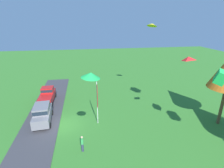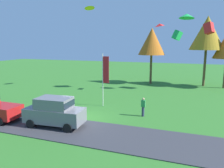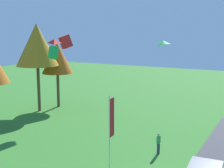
{
  "view_description": "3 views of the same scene",
  "coord_description": "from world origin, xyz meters",
  "px_view_note": "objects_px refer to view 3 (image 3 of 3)",
  "views": [
    {
      "loc": [
        19.01,
        2.85,
        11.99
      ],
      "look_at": [
        0.6,
        5.91,
        5.19
      ],
      "focal_mm": 28.0,
      "sensor_mm": 36.0,
      "label": 1
    },
    {
      "loc": [
        8.7,
        -16.33,
        6.41
      ],
      "look_at": [
        1.39,
        3.94,
        2.44
      ],
      "focal_mm": 35.0,
      "sensor_mm": 36.0,
      "label": 2
    },
    {
      "loc": [
        -17.53,
        -5.65,
        9.78
      ],
      "look_at": [
        2.87,
        5.36,
        5.71
      ],
      "focal_mm": 50.0,
      "sensor_mm": 36.0,
      "label": 3
    }
  ],
  "objects_px": {
    "person_on_lawn": "(158,143)",
    "tree_right_of_center": "(57,58)",
    "kite_diamond_high_right": "(54,41)",
    "kite_delta_mid_center": "(163,43)",
    "tree_center_back": "(37,45)",
    "kite_box_near_flag": "(53,53)",
    "kite_box_topmost": "(66,42)",
    "flag_banner": "(111,123)"
  },
  "relations": [
    {
      "from": "person_on_lawn",
      "to": "kite_diamond_high_right",
      "type": "height_order",
      "value": "kite_diamond_high_right"
    },
    {
      "from": "tree_right_of_center",
      "to": "kite_delta_mid_center",
      "type": "distance_m",
      "value": 16.73
    },
    {
      "from": "tree_center_back",
      "to": "kite_box_topmost",
      "type": "height_order",
      "value": "tree_center_back"
    },
    {
      "from": "tree_right_of_center",
      "to": "kite_diamond_high_right",
      "type": "height_order",
      "value": "kite_diamond_high_right"
    },
    {
      "from": "tree_center_back",
      "to": "kite_box_near_flag",
      "type": "relative_size",
      "value": 9.36
    },
    {
      "from": "kite_diamond_high_right",
      "to": "kite_box_near_flag",
      "type": "height_order",
      "value": "kite_diamond_high_right"
    },
    {
      "from": "person_on_lawn",
      "to": "kite_delta_mid_center",
      "type": "relative_size",
      "value": 1.36
    },
    {
      "from": "person_on_lawn",
      "to": "tree_right_of_center",
      "type": "relative_size",
      "value": 0.21
    },
    {
      "from": "kite_delta_mid_center",
      "to": "tree_right_of_center",
      "type": "bearing_deg",
      "value": 71.15
    },
    {
      "from": "tree_center_back",
      "to": "kite_box_topmost",
      "type": "relative_size",
      "value": 7.8
    },
    {
      "from": "flag_banner",
      "to": "kite_box_near_flag",
      "type": "xyz_separation_m",
      "value": [
        6.29,
        9.91,
        4.07
      ]
    },
    {
      "from": "kite_box_near_flag",
      "to": "tree_right_of_center",
      "type": "bearing_deg",
      "value": 35.81
    },
    {
      "from": "tree_center_back",
      "to": "tree_right_of_center",
      "type": "bearing_deg",
      "value": -15.24
    },
    {
      "from": "kite_box_near_flag",
      "to": "kite_box_topmost",
      "type": "distance_m",
      "value": 4.16
    },
    {
      "from": "person_on_lawn",
      "to": "tree_center_back",
      "type": "relative_size",
      "value": 0.16
    },
    {
      "from": "tree_center_back",
      "to": "kite_diamond_high_right",
      "type": "distance_m",
      "value": 9.61
    },
    {
      "from": "person_on_lawn",
      "to": "tree_right_of_center",
      "type": "bearing_deg",
      "value": 62.76
    },
    {
      "from": "flag_banner",
      "to": "kite_delta_mid_center",
      "type": "relative_size",
      "value": 4.33
    },
    {
      "from": "kite_diamond_high_right",
      "to": "flag_banner",
      "type": "bearing_deg",
      "value": -117.45
    },
    {
      "from": "person_on_lawn",
      "to": "flag_banner",
      "type": "height_order",
      "value": "flag_banner"
    },
    {
      "from": "tree_right_of_center",
      "to": "kite_box_topmost",
      "type": "relative_size",
      "value": 6.12
    },
    {
      "from": "person_on_lawn",
      "to": "tree_center_back",
      "type": "distance_m",
      "value": 19.66
    },
    {
      "from": "kite_diamond_high_right",
      "to": "kite_box_topmost",
      "type": "distance_m",
      "value": 6.76
    },
    {
      "from": "kite_diamond_high_right",
      "to": "kite_box_near_flag",
      "type": "xyz_separation_m",
      "value": [
        2.11,
        1.86,
        -1.23
      ]
    },
    {
      "from": "person_on_lawn",
      "to": "tree_right_of_center",
      "type": "xyz_separation_m",
      "value": [
        8.57,
        16.64,
        5.37
      ]
    },
    {
      "from": "tree_center_back",
      "to": "kite_box_near_flag",
      "type": "bearing_deg",
      "value": -125.13
    },
    {
      "from": "kite_diamond_high_right",
      "to": "kite_delta_mid_center",
      "type": "bearing_deg",
      "value": -68.96
    },
    {
      "from": "kite_diamond_high_right",
      "to": "person_on_lawn",
      "type": "bearing_deg",
      "value": -88.65
    },
    {
      "from": "kite_box_near_flag",
      "to": "kite_delta_mid_center",
      "type": "distance_m",
      "value": 10.98
    },
    {
      "from": "person_on_lawn",
      "to": "kite_box_topmost",
      "type": "xyz_separation_m",
      "value": [
        5.72,
        13.14,
        7.54
      ]
    },
    {
      "from": "flag_banner",
      "to": "kite_box_topmost",
      "type": "bearing_deg",
      "value": 47.94
    },
    {
      "from": "tree_center_back",
      "to": "kite_box_near_flag",
      "type": "xyz_separation_m",
      "value": [
        -3.93,
        -5.58,
        -0.45
      ]
    },
    {
      "from": "person_on_lawn",
      "to": "kite_delta_mid_center",
      "type": "xyz_separation_m",
      "value": [
        3.22,
        0.97,
        7.8
      ]
    },
    {
      "from": "kite_diamond_high_right",
      "to": "tree_center_back",
      "type": "bearing_deg",
      "value": 50.95
    },
    {
      "from": "flag_banner",
      "to": "kite_box_near_flag",
      "type": "distance_m",
      "value": 12.43
    },
    {
      "from": "tree_center_back",
      "to": "kite_delta_mid_center",
      "type": "xyz_separation_m",
      "value": [
        -2.58,
        -16.42,
        0.69
      ]
    },
    {
      "from": "tree_right_of_center",
      "to": "tree_center_back",
      "type": "bearing_deg",
      "value": 164.76
    },
    {
      "from": "kite_box_near_flag",
      "to": "kite_delta_mid_center",
      "type": "bearing_deg",
      "value": -82.94
    },
    {
      "from": "person_on_lawn",
      "to": "tree_center_back",
      "type": "bearing_deg",
      "value": 71.55
    },
    {
      "from": "tree_center_back",
      "to": "kite_box_topmost",
      "type": "distance_m",
      "value": 4.28
    },
    {
      "from": "tree_right_of_center",
      "to": "kite_box_topmost",
      "type": "distance_m",
      "value": 5.01
    },
    {
      "from": "person_on_lawn",
      "to": "flag_banner",
      "type": "distance_m",
      "value": 5.46
    }
  ]
}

